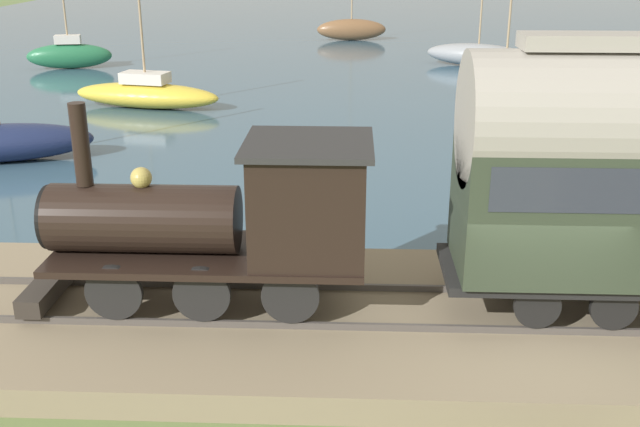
{
  "coord_description": "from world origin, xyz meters",
  "views": [
    {
      "loc": [
        -10.9,
        3.01,
        6.56
      ],
      "look_at": [
        3.91,
        3.65,
        1.14
      ],
      "focal_mm": 42.0,
      "sensor_mm": 36.0,
      "label": 1
    }
  ],
  "objects": [
    {
      "name": "sailboat_teal",
      "position": [
        22.47,
        -3.71,
        0.77
      ],
      "size": [
        1.75,
        3.6,
        5.84
      ],
      "rotation": [
        0.0,
        0.0,
        0.14
      ],
      "color": "#1E707A",
      "rests_on": "harbor_water"
    },
    {
      "name": "steam_locomotive",
      "position": [
        0.88,
        4.99,
        2.2
      ],
      "size": [
        2.1,
        5.93,
        3.5
      ],
      "color": "black",
      "rests_on": "rail_embankment"
    },
    {
      "name": "sailboat_yellow",
      "position": [
        19.53,
        11.53,
        0.58
      ],
      "size": [
        2.89,
        6.53,
        5.37
      ],
      "rotation": [
        0.0,
        0.0,
        -0.2
      ],
      "color": "gold",
      "rests_on": "harbor_water"
    },
    {
      "name": "harbor_water",
      "position": [
        43.93,
        0.0,
        0.0
      ],
      "size": [
        80.0,
        80.0,
        0.01
      ],
      "color": "#38566B",
      "rests_on": "ground"
    },
    {
      "name": "rail_embankment",
      "position": [
        0.88,
        0.0,
        0.24
      ],
      "size": [
        5.49,
        56.0,
        0.59
      ],
      "color": "#84755B",
      "rests_on": "ground"
    },
    {
      "name": "sailboat_green",
      "position": [
        29.39,
        18.33,
        0.75
      ],
      "size": [
        2.13,
        4.61,
        6.69
      ],
      "rotation": [
        0.0,
        0.0,
        0.22
      ],
      "color": "#236B42",
      "rests_on": "harbor_water"
    },
    {
      "name": "rowboat_far_out",
      "position": [
        8.08,
        -2.36,
        0.29
      ],
      "size": [
        2.42,
        2.51,
        0.56
      ],
      "rotation": [
        0.0,
        0.0,
        0.74
      ],
      "color": "#B7B2A3",
      "rests_on": "harbor_water"
    },
    {
      "name": "rowboat_mid_harbor",
      "position": [
        5.99,
        8.83,
        0.19
      ],
      "size": [
        2.14,
        1.77,
        0.36
      ],
      "rotation": [
        0.0,
        0.0,
        -1.01
      ],
      "color": "#B7B2A3",
      "rests_on": "harbor_water"
    },
    {
      "name": "sailboat_brown",
      "position": [
        42.32,
        3.13,
        0.75
      ],
      "size": [
        1.79,
        4.9,
        7.45
      ],
      "rotation": [
        0.0,
        0.0,
        0.09
      ],
      "color": "brown",
      "rests_on": "harbor_water"
    },
    {
      "name": "sailboat_navy",
      "position": [
        11.42,
        13.98,
        0.61
      ],
      "size": [
        3.12,
        5.83,
        6.41
      ],
      "rotation": [
        0.0,
        0.0,
        0.28
      ],
      "color": "#192347",
      "rests_on": "harbor_water"
    },
    {
      "name": "sailboat_gray",
      "position": [
        31.05,
        -3.89,
        0.64
      ],
      "size": [
        4.07,
        6.03,
        6.55
      ],
      "rotation": [
        0.0,
        0.0,
        -0.45
      ],
      "color": "gray",
      "rests_on": "harbor_water"
    },
    {
      "name": "ground_plane",
      "position": [
        0.0,
        0.0,
        0.0
      ],
      "size": [
        200.0,
        200.0,
        0.0
      ],
      "primitive_type": "plane",
      "color": "#607542"
    }
  ]
}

